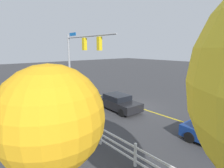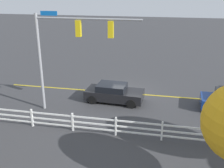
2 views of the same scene
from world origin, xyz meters
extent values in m
plane|color=#38383A|center=(0.00, 0.00, 0.00)|extent=(120.00, 120.00, 0.00)
cube|color=gold|center=(-4.00, 0.00, 0.00)|extent=(28.00, 0.16, 0.01)
cylinder|color=gray|center=(5.23, 3.91, 3.28)|extent=(0.20, 0.20, 6.56)
cylinder|color=gray|center=(1.88, 3.91, 6.26)|extent=(6.70, 0.12, 0.12)
cube|color=#0C59B2|center=(4.33, 3.93, 6.54)|extent=(1.10, 0.03, 0.28)
cube|color=gold|center=(2.46, 3.91, 5.66)|extent=(0.32, 0.28, 1.00)
sphere|color=red|center=(2.46, 3.76, 5.98)|extent=(0.17, 0.17, 0.17)
sphere|color=orange|center=(2.46, 3.76, 5.66)|extent=(0.17, 0.17, 0.17)
sphere|color=#148C19|center=(2.46, 3.76, 5.34)|extent=(0.17, 0.17, 0.17)
cube|color=gold|center=(0.43, 3.91, 5.66)|extent=(0.32, 0.28, 1.00)
sphere|color=red|center=(0.43, 3.76, 5.98)|extent=(0.17, 0.17, 0.17)
sphere|color=orange|center=(0.43, 3.76, 5.66)|extent=(0.17, 0.17, 0.17)
sphere|color=#148C19|center=(0.43, 3.76, 5.34)|extent=(0.17, 0.17, 0.17)
cube|color=black|center=(0.60, 1.75, 0.56)|extent=(4.33, 2.07, 0.68)
cube|color=black|center=(0.81, 1.74, 1.12)|extent=(2.18, 1.77, 0.45)
cylinder|color=black|center=(-0.88, 0.98, 0.32)|extent=(0.65, 0.26, 0.64)
cylinder|color=black|center=(-0.79, 2.69, 0.32)|extent=(0.65, 0.26, 0.64)
cylinder|color=black|center=(1.99, 0.82, 0.32)|extent=(0.65, 0.26, 0.64)
cylinder|color=black|center=(2.09, 2.53, 0.32)|extent=(0.65, 0.26, 0.64)
cylinder|color=black|center=(-6.28, 0.73, 0.32)|extent=(0.65, 0.25, 0.64)
cylinder|color=black|center=(-6.19, 2.51, 0.32)|extent=(0.65, 0.25, 0.64)
cube|color=white|center=(-5.60, 6.48, 0.57)|extent=(0.10, 0.10, 1.15)
cube|color=white|center=(-3.00, 6.48, 0.57)|extent=(0.10, 0.10, 1.15)
cube|color=white|center=(-0.40, 6.48, 0.57)|extent=(0.10, 0.10, 1.15)
cube|color=white|center=(2.20, 6.48, 0.57)|extent=(0.10, 0.10, 1.15)
cube|color=white|center=(4.80, 6.48, 0.57)|extent=(0.10, 0.10, 1.15)
cube|color=white|center=(-3.00, 6.48, 0.95)|extent=(26.00, 0.06, 0.09)
cube|color=white|center=(-3.00, 6.48, 0.60)|extent=(26.00, 0.06, 0.09)
cube|color=white|center=(-3.00, 6.48, 0.28)|extent=(26.00, 0.06, 0.09)
camera|label=1|loc=(-10.52, 12.11, 5.33)|focal=29.00mm
camera|label=2|loc=(-2.86, 19.54, 8.02)|focal=42.25mm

